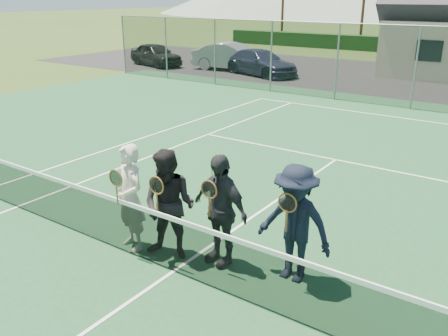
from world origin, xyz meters
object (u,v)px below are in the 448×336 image
at_px(car_b, 232,57).
at_px(player_d, 295,224).
at_px(player_b, 169,205).
at_px(player_c, 220,210).
at_px(car_a, 156,54).
at_px(player_a, 130,198).
at_px(car_c, 261,63).
at_px(tennis_net, 172,242).

height_order(car_b, player_d, player_d).
distance_m(player_b, player_c, 0.81).
distance_m(car_a, player_a, 22.05).
height_order(car_b, player_b, player_b).
xyz_separation_m(car_b, car_c, (2.14, -0.51, -0.10)).
distance_m(player_a, player_b, 0.73).
relative_size(car_c, player_a, 2.51).
bearing_deg(tennis_net, player_d, 30.13).
distance_m(car_b, tennis_net, 20.83).
relative_size(tennis_net, player_b, 6.49).
bearing_deg(player_c, car_b, 123.41).
relative_size(car_a, player_a, 2.17).
bearing_deg(player_d, car_a, 137.57).
relative_size(car_a, car_c, 0.87).
xyz_separation_m(player_a, player_c, (1.46, 0.47, -0.00)).
distance_m(car_b, player_a, 20.12).
distance_m(car_b, car_c, 2.20).
bearing_deg(player_b, car_a, 133.23).
bearing_deg(car_c, player_d, -130.83).
relative_size(car_c, tennis_net, 0.39).
relative_size(player_c, player_d, 1.00).
relative_size(player_a, player_d, 1.00).
bearing_deg(player_b, tennis_net, -45.55).
distance_m(car_a, car_b, 4.95).
distance_m(car_a, player_d, 23.39).
distance_m(tennis_net, player_c, 0.87).
height_order(player_b, player_c, same).
xyz_separation_m(player_c, player_d, (1.16, 0.24, -0.00)).
height_order(car_c, tennis_net, car_c).
xyz_separation_m(car_b, player_d, (12.44, -16.86, 0.17)).
bearing_deg(player_b, player_c, 23.45).
xyz_separation_m(car_c, player_c, (9.14, -16.58, 0.27)).
xyz_separation_m(tennis_net, player_d, (1.56, 0.91, 0.38)).
bearing_deg(player_b, player_a, -168.42).
bearing_deg(player_b, car_c, 116.40).
relative_size(player_b, player_c, 1.00).
distance_m(tennis_net, player_d, 1.85).
distance_m(player_a, player_d, 2.71).
bearing_deg(player_c, player_a, -162.17).
bearing_deg(car_a, player_b, -121.58).
xyz_separation_m(tennis_net, player_a, (-1.06, 0.20, 0.38)).
xyz_separation_m(car_a, player_a, (14.65, -16.49, 0.26)).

